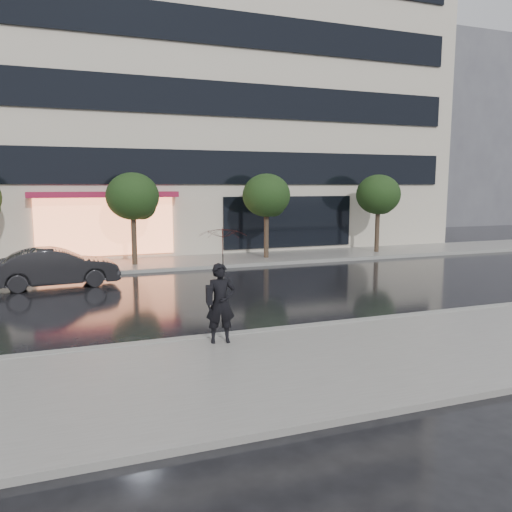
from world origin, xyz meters
name	(u,v)px	position (x,y,z in m)	size (l,w,h in m)	color
ground	(298,319)	(0.00, 0.00, 0.00)	(120.00, 120.00, 0.00)	black
sidewalk_near	(366,357)	(0.00, -3.25, 0.06)	(60.00, 4.50, 0.12)	slate
sidewalk_far	(202,261)	(0.00, 10.25, 0.06)	(60.00, 3.50, 0.12)	slate
curb_near	(315,327)	(0.00, -1.00, 0.07)	(60.00, 0.25, 0.14)	gray
curb_far	(212,267)	(0.00, 8.50, 0.07)	(60.00, 0.25, 0.14)	gray
office_building	(167,87)	(0.00, 17.97, 9.00)	(30.00, 12.76, 18.00)	#BDB4A0
bg_building_right	(426,136)	(26.00, 28.00, 8.00)	(12.00, 12.00, 16.00)	#4C4C54
tree_mid_west	(134,198)	(-2.94, 10.03, 2.92)	(2.20, 2.20, 3.99)	#33261C
tree_mid_east	(267,197)	(3.06, 10.03, 2.92)	(2.20, 2.20, 3.99)	#33261C
tree_far_east	(379,196)	(9.06, 10.03, 2.92)	(2.20, 2.20, 3.99)	#33261C
parked_car	(57,267)	(-5.98, 6.67, 0.67)	(1.42, 4.06, 1.34)	black
pedestrian_with_umbrella	(222,266)	(-2.46, -1.51, 1.77)	(1.17, 1.19, 2.47)	black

